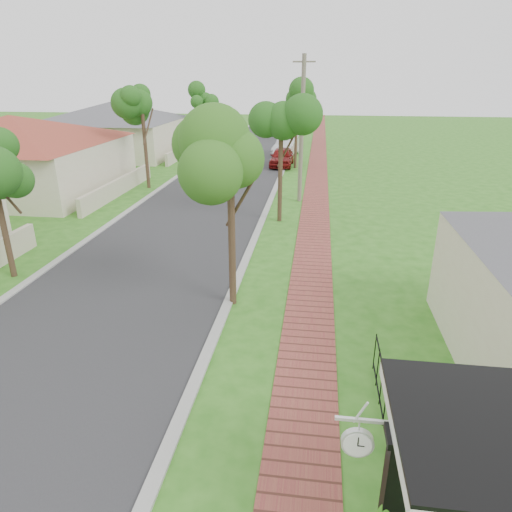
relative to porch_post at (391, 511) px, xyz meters
The scene contains 15 objects.
ground 4.79m from the porch_post, 167.60° to the left, with size 160.00×160.00×0.00m, color #2B6A19.
road 22.34m from the porch_post, 109.77° to the left, with size 7.00×120.00×0.02m, color #28282B.
kerb_right 21.39m from the porch_post, 100.52° to the left, with size 0.30×120.00×0.10m, color #9E9E99.
kerb_left 23.83m from the porch_post, 118.07° to the left, with size 0.30×120.00×0.10m, color #9E9E99.
sidewalk 21.07m from the porch_post, 93.54° to the left, with size 1.50×120.00×0.03m, color brown.
porch_post is the anchor object (origin of this frame).
picket_fence 1.21m from the porch_post, 70.71° to the left, with size 0.03×8.02×1.00m.
street_trees 29.02m from the porch_post, 104.93° to the left, with size 10.70×37.65×5.89m.
far_house_red 28.70m from the porch_post, 132.91° to the left, with size 15.56×15.56×4.60m.
far_house_grey 40.09m from the porch_post, 119.15° to the left, with size 15.56×15.56×4.60m.
parked_car_red 31.81m from the porch_post, 97.50° to the left, with size 1.70×4.22×1.44m, color maroon.
parked_car_white 36.96m from the porch_post, 96.45° to the left, with size 1.61×4.63×1.52m, color silver.
near_tree 9.42m from the porch_post, 115.11° to the left, with size 2.14×2.14×5.51m.
utility_pole 21.31m from the porch_post, 96.12° to the left, with size 1.20×0.24×7.84m.
station_clock 1.05m from the porch_post, 141.15° to the left, with size 0.79×0.13×0.67m.
Camera 1 is at (3.29, -5.83, 6.85)m, focal length 32.00 mm.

